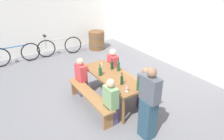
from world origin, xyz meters
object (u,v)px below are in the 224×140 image
object	(u,v)px
tasting_table	(112,78)
wine_bottle_2	(118,66)
wine_glass_0	(101,64)
wine_barrel	(96,40)
wine_bottle_0	(138,85)
standing_host	(149,106)
seated_guest_far_1	(145,89)
seated_guest_near_0	(81,78)
wine_bottle_3	(122,80)
wine_bottle_4	(100,71)
seated_guest_far_0	(113,68)
wine_glass_2	(127,87)
parked_bicycle_0	(60,46)
wine_glass_1	(100,70)
bench_far	(132,82)
wine_bottle_1	(112,65)
parked_bicycle_1	(15,54)
bench_near	(90,97)
seated_guest_near_1	(111,103)

from	to	relation	value
tasting_table	wine_bottle_2	xyz separation A→B (m)	(-0.13, 0.28, 0.22)
wine_glass_0	wine_barrel	distance (m)	3.58
wine_bottle_0	standing_host	bearing A→B (deg)	-19.94
seated_guest_far_1	seated_guest_near_0	bearing A→B (deg)	-54.95
wine_barrel	wine_bottle_3	bearing A→B (deg)	-21.91
wine_bottle_4	seated_guest_far_0	size ratio (longest dim) A/B	0.28
wine_glass_2	parked_bicycle_0	world-z (taller)	wine_glass_2
wine_bottle_3	seated_guest_far_1	distance (m)	0.68
wine_glass_1	wine_barrel	xyz separation A→B (m)	(-3.44, 1.81, -0.46)
seated_guest_far_1	parked_bicycle_0	world-z (taller)	seated_guest_far_1
bench_far	wine_bottle_1	distance (m)	0.75
wine_bottle_4	wine_bottle_2	bearing A→B (deg)	87.09
wine_glass_2	parked_bicycle_1	bearing A→B (deg)	-162.77
tasting_table	seated_guest_far_0	xyz separation A→B (m)	(-0.72, 0.50, -0.12)
wine_bottle_4	wine_barrel	world-z (taller)	wine_bottle_4
standing_host	parked_bicycle_1	bearing A→B (deg)	15.56
wine_glass_1	parked_bicycle_1	world-z (taller)	parked_bicycle_1
seated_guest_far_1	wine_bottle_0	bearing A→B (deg)	26.60
bench_near	standing_host	bearing A→B (deg)	20.18
wine_bottle_1	parked_bicycle_1	bearing A→B (deg)	-153.30
bench_far	wine_bottle_2	bearing A→B (deg)	-109.40
wine_barrel	parked_bicycle_1	world-z (taller)	parked_bicycle_1
wine_bottle_4	standing_host	xyz separation A→B (m)	(1.62, 0.13, -0.11)
seated_guest_far_0	wine_glass_1	bearing A→B (deg)	33.59
wine_bottle_3	wine_glass_2	distance (m)	0.33
tasting_table	bench_far	xyz separation A→B (m)	(0.00, 0.65, -0.31)
wine_bottle_1	wine_glass_1	size ratio (longest dim) A/B	2.03
bench_near	parked_bicycle_1	size ratio (longest dim) A/B	1.06
seated_guest_far_0	wine_bottle_3	bearing A→B (deg)	65.23
standing_host	parked_bicycle_1	distance (m)	5.62
wine_bottle_1	wine_bottle_4	world-z (taller)	wine_bottle_4
seated_guest_near_0	parked_bicycle_0	size ratio (longest dim) A/B	0.61
wine_barrel	parked_bicycle_0	xyz separation A→B (m)	(-0.17, -1.60, -0.02)
wine_glass_1	seated_guest_near_0	world-z (taller)	seated_guest_near_0
wine_bottle_2	seated_guest_near_1	distance (m)	1.21
wine_bottle_0	parked_bicycle_0	distance (m)	4.80
tasting_table	wine_bottle_4	world-z (taller)	wine_bottle_4
bench_near	wine_bottle_1	bearing A→B (deg)	110.01
wine_glass_1	wine_glass_2	xyz separation A→B (m)	(1.07, 0.03, 0.02)
wine_bottle_4	seated_guest_near_0	size ratio (longest dim) A/B	0.29
seated_guest_near_1	parked_bicycle_1	xyz separation A→B (m)	(-4.65, -1.12, -0.16)
bench_near	wine_barrel	bearing A→B (deg)	148.34
wine_bottle_0	wine_bottle_3	distance (m)	0.43
seated_guest_near_1	parked_bicycle_1	world-z (taller)	seated_guest_near_1
seated_guest_far_0	seated_guest_far_1	distance (m)	1.41
seated_guest_near_0	wine_barrel	size ratio (longest dim) A/B	1.36
bench_near	bench_far	xyz separation A→B (m)	(0.00, 1.31, 0.00)
parked_bicycle_0	seated_guest_near_1	bearing A→B (deg)	-87.78
seated_guest_near_1	seated_guest_far_1	distance (m)	1.01
wine_glass_2	wine_bottle_0	bearing A→B (deg)	69.96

